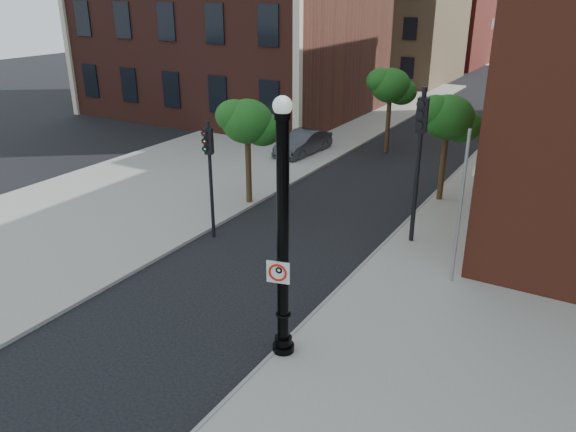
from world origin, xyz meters
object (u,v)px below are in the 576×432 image
Objects in this scene: lamppost at (283,247)px; no_parking_sign at (278,272)px; traffic_signal_left at (209,161)px; parked_car at (303,143)px; traffic_signal_right at (420,142)px.

lamppost is 0.61m from no_parking_sign.
lamppost is at bearing 61.83° from no_parking_sign.
parked_car is at bearing 85.34° from traffic_signal_left.
lamppost is 1.16× the size of traffic_signal_right.
traffic_signal_right reaches higher than parked_car.
traffic_signal_right is at bearing 8.78° from traffic_signal_left.
traffic_signal_left is (-5.79, 4.77, -0.06)m from lamppost.
no_parking_sign is 8.13m from traffic_signal_right.
lamppost reaches higher than traffic_signal_right.
lamppost is at bearing -58.65° from parked_car.
no_parking_sign is 0.13× the size of traffic_signal_left.
no_parking_sign is 7.59m from traffic_signal_left.
lamppost is at bearing -56.45° from traffic_signal_left.
parked_car is at bearing 102.68° from no_parking_sign.
traffic_signal_right is at bearing 71.35° from no_parking_sign.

